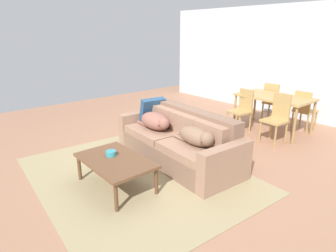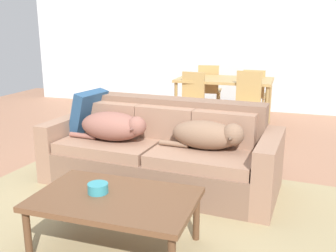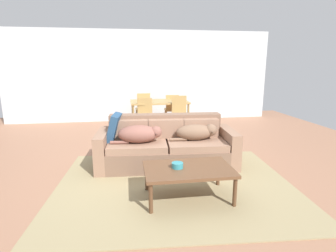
# 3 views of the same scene
# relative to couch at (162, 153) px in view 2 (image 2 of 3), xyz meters

# --- Properties ---
(ground_plane) EXTENTS (10.00, 10.00, 0.00)m
(ground_plane) POSITION_rel_couch_xyz_m (-0.20, -0.09, -0.33)
(ground_plane) COLOR #9D6D52
(back_partition) EXTENTS (8.00, 0.12, 2.70)m
(back_partition) POSITION_rel_couch_xyz_m (-0.20, 3.91, 1.02)
(back_partition) COLOR silver
(back_partition) RESTS_ON ground
(area_rug) EXTENTS (3.55, 2.96, 0.01)m
(area_rug) POSITION_rel_couch_xyz_m (-0.00, -0.86, -0.32)
(area_rug) COLOR #998961
(area_rug) RESTS_ON ground
(couch) EXTENTS (2.38, 1.08, 0.84)m
(couch) POSITION_rel_couch_xyz_m (0.00, 0.00, 0.00)
(couch) COLOR brown
(couch) RESTS_ON ground
(dog_on_left_cushion) EXTENTS (0.84, 0.42, 0.29)m
(dog_on_left_cushion) POSITION_rel_couch_xyz_m (-0.46, -0.14, 0.27)
(dog_on_left_cushion) COLOR brown
(dog_on_left_cushion) RESTS_ON couch
(dog_on_right_cushion) EXTENTS (0.81, 0.37, 0.27)m
(dog_on_right_cushion) POSITION_rel_couch_xyz_m (0.51, -0.12, 0.27)
(dog_on_right_cushion) COLOR #7D5E48
(dog_on_right_cushion) RESTS_ON couch
(throw_pillow_by_left_arm) EXTENTS (0.30, 0.49, 0.48)m
(throw_pillow_by_left_arm) POSITION_rel_couch_xyz_m (-0.88, 0.12, 0.34)
(throw_pillow_by_left_arm) COLOR navy
(throw_pillow_by_left_arm) RESTS_ON couch
(coffee_table) EXTENTS (1.13, 0.71, 0.42)m
(coffee_table) POSITION_rel_couch_xyz_m (0.09, -1.27, 0.05)
(coffee_table) COLOR brown
(coffee_table) RESTS_ON ground
(bowl_on_coffee_table) EXTENTS (0.15, 0.15, 0.07)m
(bowl_on_coffee_table) POSITION_rel_couch_xyz_m (-0.04, -1.25, 0.13)
(bowl_on_coffee_table) COLOR teal
(bowl_on_coffee_table) RESTS_ON coffee_table
(dining_table) EXTENTS (1.49, 0.88, 0.77)m
(dining_table) POSITION_rel_couch_xyz_m (0.19, 2.54, 0.38)
(dining_table) COLOR tan
(dining_table) RESTS_ON ground
(dining_chair_near_left) EXTENTS (0.44, 0.44, 0.90)m
(dining_chair_near_left) POSITION_rel_couch_xyz_m (-0.23, 2.02, 0.18)
(dining_chair_near_left) COLOR tan
(dining_chair_near_left) RESTS_ON ground
(dining_chair_near_right) EXTENTS (0.43, 0.43, 0.96)m
(dining_chair_near_right) POSITION_rel_couch_xyz_m (0.62, 1.95, 0.20)
(dining_chair_near_right) COLOR tan
(dining_chair_near_right) RESTS_ON ground
(dining_chair_far_left) EXTENTS (0.43, 0.43, 0.92)m
(dining_chair_far_left) POSITION_rel_couch_xyz_m (-0.20, 3.16, 0.19)
(dining_chair_far_left) COLOR tan
(dining_chair_far_left) RESTS_ON ground
(dining_chair_far_right) EXTENTS (0.42, 0.42, 0.87)m
(dining_chair_far_right) POSITION_rel_couch_xyz_m (0.61, 3.06, 0.16)
(dining_chair_far_right) COLOR tan
(dining_chair_far_right) RESTS_ON ground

